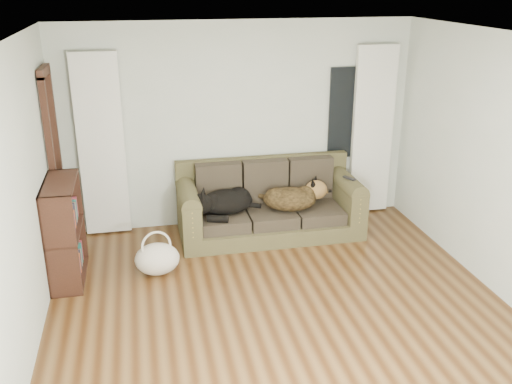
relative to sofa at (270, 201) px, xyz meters
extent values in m
plane|color=#42250F|center=(-0.30, -1.98, -0.45)|extent=(5.00, 5.00, 0.00)
plane|color=white|center=(-0.30, -1.98, 2.15)|extent=(5.00, 5.00, 0.00)
cube|color=silver|center=(-0.30, 0.52, 0.85)|extent=(4.50, 0.04, 2.60)
cube|color=silver|center=(-2.55, -1.98, 0.85)|extent=(0.04, 5.00, 2.60)
cube|color=white|center=(-2.00, 0.44, 0.70)|extent=(0.55, 0.08, 2.25)
cube|color=white|center=(1.50, 0.44, 0.70)|extent=(0.55, 0.08, 2.25)
cube|color=black|center=(1.15, 0.50, 0.95)|extent=(0.50, 0.03, 1.20)
cube|color=black|center=(-2.50, 0.07, 0.60)|extent=(0.07, 0.60, 2.10)
cube|color=#434125|center=(0.00, 0.00, 0.00)|extent=(2.26, 0.97, 0.92)
ellipsoid|color=black|center=(-0.59, -0.04, 0.03)|extent=(0.75, 0.57, 0.29)
ellipsoid|color=black|center=(0.28, -0.07, 0.04)|extent=(0.77, 0.61, 0.30)
cube|color=black|center=(0.98, -0.16, 0.28)|extent=(0.14, 0.20, 0.02)
ellipsoid|color=beige|center=(-1.45, -0.77, -0.29)|extent=(0.53, 0.43, 0.36)
cube|color=black|center=(-2.39, -0.65, 0.05)|extent=(0.36, 0.89, 1.10)
camera|label=1|loc=(-1.54, -6.45, 2.62)|focal=40.00mm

